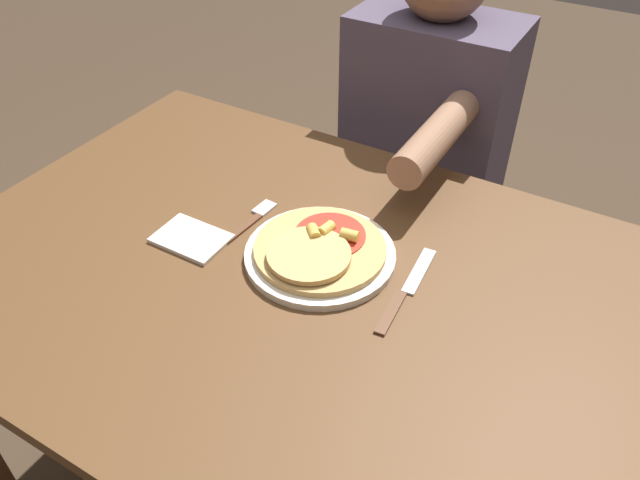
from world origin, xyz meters
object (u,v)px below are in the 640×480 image
object	(u,v)px
plate	(320,255)
knife	(406,290)
dining_table	(287,316)
fork	(249,222)
person_diner	(425,140)
pizza	(319,249)

from	to	relation	value
plate	knife	size ratio (longest dim) A/B	1.18
dining_table	fork	bearing A→B (deg)	149.44
plate	person_diner	size ratio (longest dim) A/B	0.22
pizza	person_diner	bearing A→B (deg)	93.92
dining_table	pizza	size ratio (longest dim) A/B	5.32
dining_table	pizza	distance (m)	0.15
dining_table	pizza	world-z (taller)	pizza
fork	pizza	bearing A→B (deg)	-7.64
plate	fork	distance (m)	0.16
knife	person_diner	size ratio (longest dim) A/B	0.19
knife	fork	bearing A→B (deg)	176.91
dining_table	knife	bearing A→B (deg)	16.34
pizza	fork	world-z (taller)	pizza
knife	person_diner	distance (m)	0.62
knife	plate	bearing A→B (deg)	179.69
plate	pizza	bearing A→B (deg)	-88.46
pizza	fork	distance (m)	0.17
person_diner	fork	bearing A→B (deg)	-102.26
plate	fork	world-z (taller)	plate
person_diner	knife	bearing A→B (deg)	-70.79
dining_table	knife	distance (m)	0.24
dining_table	pizza	xyz separation A→B (m)	(0.04, 0.05, 0.13)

